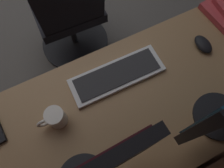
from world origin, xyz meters
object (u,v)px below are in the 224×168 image
drawer_pedestal (140,124)px  coffee_mug (55,118)px  keyboard_main (117,75)px  mouse_main (203,44)px  office_chair (70,15)px

drawer_pedestal → coffee_mug: (0.37, -0.11, 0.43)m
keyboard_main → mouse_main: mouse_main is taller
coffee_mug → office_chair: (-0.30, -0.72, -0.32)m
drawer_pedestal → mouse_main: size_ratio=6.68×
keyboard_main → office_chair: 0.71m
keyboard_main → office_chair: office_chair is taller
mouse_main → drawer_pedestal: bearing=20.7°
coffee_mug → office_chair: office_chair is taller
mouse_main → office_chair: 0.88m
drawer_pedestal → office_chair: office_chair is taller
drawer_pedestal → keyboard_main: 0.44m
drawer_pedestal → mouse_main: mouse_main is taller
mouse_main → keyboard_main: bearing=-6.0°
drawer_pedestal → office_chair: 0.85m
mouse_main → office_chair: (0.44, -0.70, -0.29)m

